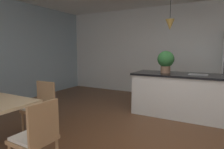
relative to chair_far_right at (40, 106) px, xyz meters
name	(u,v)px	position (x,y,z in m)	size (l,w,h in m)	color
ground_plane	(156,147)	(1.79, 0.53, -0.49)	(10.00, 8.40, 0.04)	brown
wall_back_kitchen	(189,52)	(1.79, 3.79, 0.88)	(10.00, 0.12, 2.70)	white
chair_far_right	(40,106)	(0.00, 0.00, 0.00)	(0.42, 0.42, 0.87)	#A87F56
chair_kitchen_end	(36,137)	(0.85, -0.79, 0.00)	(0.41, 0.41, 0.87)	#A87F56
kitchen_island	(189,95)	(2.05, 2.08, -0.01)	(2.34, 0.85, 0.91)	silver
pendant_over_island_main	(170,25)	(1.60, 2.08, 1.46)	(0.19, 0.19, 0.88)	black
potted_plant_on_island	(166,60)	(1.54, 2.08, 0.70)	(0.36, 0.36, 0.48)	#8C664C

